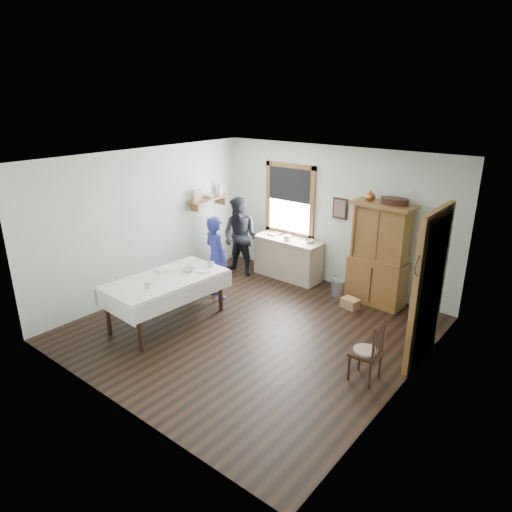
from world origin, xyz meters
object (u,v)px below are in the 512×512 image
object	(u,v)px
china_hutch	(379,254)
wicker_basket	(350,303)
dining_table	(167,300)
figure_dark	(240,240)
work_counter	(288,258)
spindle_chair	(366,350)
pail	(339,287)
woman_blue	(216,261)

from	to	relation	value
china_hutch	wicker_basket	xyz separation A→B (m)	(-0.23, -0.49, -0.84)
dining_table	figure_dark	xyz separation A→B (m)	(-0.45, 2.38, 0.36)
dining_table	figure_dark	size ratio (longest dim) A/B	1.31
work_counter	china_hutch	bearing A→B (deg)	1.44
china_hutch	figure_dark	xyz separation A→B (m)	(-2.81, -0.49, -0.17)
spindle_chair	pail	size ratio (longest dim) A/B	2.71
work_counter	pail	world-z (taller)	work_counter
dining_table	figure_dark	distance (m)	2.45
spindle_chair	pail	world-z (taller)	spindle_chair
dining_table	china_hutch	bearing A→B (deg)	50.56
china_hutch	spindle_chair	xyz separation A→B (m)	(0.92, -2.30, -0.48)
spindle_chair	figure_dark	distance (m)	4.16
figure_dark	woman_blue	bearing A→B (deg)	-76.33
dining_table	wicker_basket	bearing A→B (deg)	48.18
china_hutch	wicker_basket	bearing A→B (deg)	-112.15
spindle_chair	wicker_basket	world-z (taller)	spindle_chair
pail	wicker_basket	bearing A→B (deg)	-39.71
china_hutch	woman_blue	distance (m)	2.91
spindle_chair	pail	bearing A→B (deg)	121.53
china_hutch	dining_table	bearing A→B (deg)	-126.15
work_counter	wicker_basket	size ratio (longest dim) A/B	4.82
china_hutch	wicker_basket	distance (m)	1.00
pail	wicker_basket	size ratio (longest dim) A/B	1.08
pail	figure_dark	xyz separation A→B (m)	(-2.16, -0.34, 0.59)
woman_blue	dining_table	bearing A→B (deg)	104.90
dining_table	woman_blue	world-z (taller)	woman_blue
pail	woman_blue	bearing A→B (deg)	-139.66
spindle_chair	figure_dark	size ratio (longest dim) A/B	0.58
work_counter	wicker_basket	world-z (taller)	work_counter
china_hutch	woman_blue	xyz separation A→B (m)	(-2.40, -1.63, -0.20)
spindle_chair	woman_blue	distance (m)	3.40
dining_table	spindle_chair	world-z (taller)	spindle_chair
china_hutch	spindle_chair	distance (m)	2.53
work_counter	figure_dark	xyz separation A→B (m)	(-0.87, -0.48, 0.34)
china_hutch	spindle_chair	size ratio (longest dim) A/B	2.10
figure_dark	spindle_chair	bearing A→B (deg)	-32.10
work_counter	china_hutch	size ratio (longest dim) A/B	0.78
pail	woman_blue	distance (m)	2.36
spindle_chair	woman_blue	size ratio (longest dim) A/B	0.61
spindle_chair	woman_blue	world-z (taller)	woman_blue
spindle_chair	wicker_basket	size ratio (longest dim) A/B	2.93
wicker_basket	woman_blue	bearing A→B (deg)	-152.29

